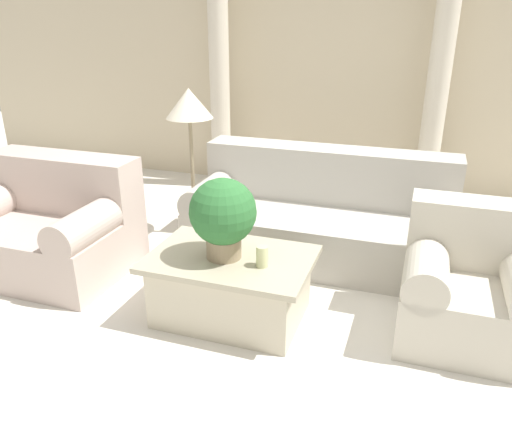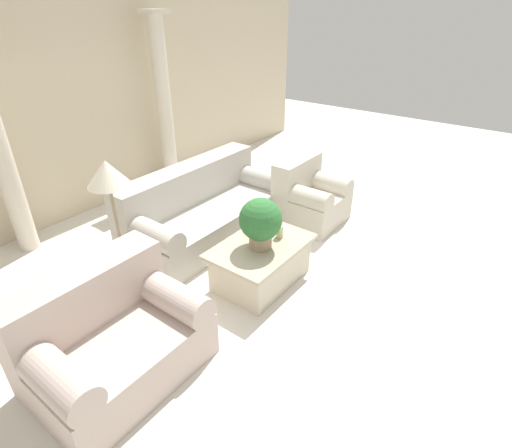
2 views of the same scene
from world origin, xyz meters
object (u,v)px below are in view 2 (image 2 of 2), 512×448
Objects in this scene: sofa_long at (203,210)px; armchair at (309,196)px; coffee_table at (261,263)px; potted_plant at (261,221)px; floor_lamp at (108,179)px; loveseat at (110,336)px.

sofa_long is 2.55× the size of armchair.
armchair reaches higher than coffee_table.
potted_plant reaches higher than coffee_table.
coffee_table is 0.80× the size of floor_lamp.
loveseat is 1.53× the size of armchair.
coffee_table is 1.59m from armchair.
loveseat is at bearing -155.25° from sofa_long.
coffee_table is 0.54m from potted_plant.
coffee_table is at bearing -107.24° from sofa_long.
potted_plant is 0.63× the size of armchair.
floor_lamp is (-0.87, 1.24, 0.96)m from coffee_table.
loveseat reaches higher than armchair.
armchair is at bearing -37.40° from sofa_long.
potted_plant is (-0.04, -0.02, 0.54)m from coffee_table.
sofa_long is at bearing 71.35° from potted_plant.
loveseat is 3.27m from armchair.
loveseat is 1.74m from coffee_table.
coffee_table is at bearing -54.96° from floor_lamp.
floor_lamp is (0.85, 0.99, 0.84)m from loveseat.
potted_plant is (1.68, -0.27, 0.41)m from loveseat.
sofa_long is 1.37m from potted_plant.
sofa_long is 1.28m from coffee_table.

